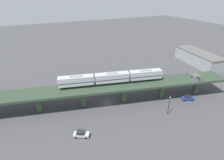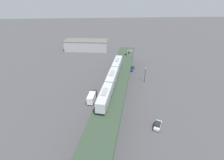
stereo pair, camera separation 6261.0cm
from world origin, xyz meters
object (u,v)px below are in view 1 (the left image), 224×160
delivery_truck (104,87)px  warehouse_building (198,58)px  subway_train (112,77)px  street_car_blue (188,98)px  signal_hut (196,76)px  street_car_silver (81,134)px  street_lamp (169,104)px

delivery_truck → warehouse_building: (-5.92, 60.52, 1.65)m
subway_train → street_car_blue: subway_train is taller
signal_hut → street_car_blue: 8.60m
subway_train → street_car_blue: 30.11m
signal_hut → street_car_silver: size_ratio=0.82×
signal_hut → warehouse_building: bearing=128.0°
warehouse_building → subway_train: bearing=-77.4°
signal_hut → subway_train: bearing=-110.7°
street_car_silver → warehouse_building: bearing=109.2°
street_car_silver → subway_train: bearing=129.6°
street_car_blue → delivery_truck: size_ratio=0.63×
subway_train → signal_hut: 31.10m
warehouse_building → street_car_silver: bearing=-70.8°
street_car_blue → warehouse_building: bearing=126.7°
signal_hut → street_car_blue: bearing=-70.1°
subway_train → street_car_silver: (13.10, -15.83, -8.76)m
street_car_silver → street_lamp: (2.56, 29.12, 3.17)m
signal_hut → warehouse_building: (-24.48, 31.29, -5.55)m
street_car_blue → delivery_truck: bearing=-126.7°
signal_hut → warehouse_building: 40.12m
street_car_blue → street_lamp: street_lamp is taller
signal_hut → street_car_silver: 45.68m
delivery_truck → warehouse_building: size_ratio=0.25×
subway_train → delivery_truck: 10.98m
street_lamp → warehouse_building: size_ratio=0.23×
street_lamp → warehouse_building: street_lamp is taller
street_car_silver → street_lamp: bearing=85.0°
street_car_blue → subway_train: bearing=-114.7°
street_lamp → warehouse_building: 55.39m
subway_train → warehouse_building: (-13.51, 60.38, -6.29)m
delivery_truck → street_lamp: bearing=30.0°
delivery_truck → street_car_blue: bearing=53.3°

